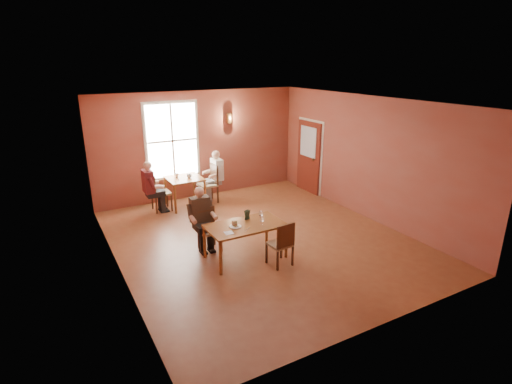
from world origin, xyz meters
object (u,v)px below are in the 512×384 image
diner_main (210,222)px  diner_white (208,178)px  chair_empty (280,243)px  second_table (185,192)px  chair_diner_main (209,230)px  diner_maroon (160,186)px  chair_diner_maroon (161,192)px  chair_diner_white (207,184)px  main_table (245,241)px

diner_main → diner_white: (1.13, 2.81, 0.04)m
chair_empty → second_table: chair_empty is taller
chair_diner_main → second_table: chair_diner_main is taller
diner_maroon → chair_empty: bearing=16.3°
chair_empty → second_table: size_ratio=1.00×
diner_main → second_table: 2.86m
chair_diner_main → diner_main: (0.00, -0.03, 0.19)m
chair_empty → chair_diner_maroon: size_ratio=0.90×
chair_diner_white → chair_diner_main: bearing=158.3°
chair_diner_white → chair_diner_maroon: 1.30m
chair_empty → chair_diner_maroon: (-1.14, 4.00, 0.05)m
chair_diner_white → chair_diner_maroon: bearing=90.0°
chair_diner_maroon → diner_maroon: diner_maroon is taller
chair_diner_maroon → diner_maroon: size_ratio=0.75×
chair_empty → diner_white: 4.01m
chair_diner_main → diner_maroon: (-0.23, 2.78, 0.22)m
diner_white → chair_diner_main: bearing=157.8°
diner_main → second_table: size_ratio=1.42×
main_table → diner_main: size_ratio=1.18×
chair_diner_white → diner_white: size_ratio=0.78×
diner_white → chair_diner_maroon: diner_white is taller
diner_white → chair_diner_maroon: (-1.33, 0.00, -0.18)m
diner_main → diner_white: 3.03m
diner_white → chair_diner_maroon: 1.34m
chair_empty → diner_white: (0.19, 4.00, 0.23)m
chair_diner_main → chair_empty: (0.95, -1.22, 0.00)m
chair_diner_white → diner_white: bearing=-90.0°
diner_main → chair_diner_white: bearing=-111.4°
main_table → diner_maroon: 3.52m
chair_diner_main → diner_white: (1.13, 2.78, 0.23)m
diner_main → diner_white: bearing=-112.0°
main_table → diner_main: bearing=128.9°
chair_empty → diner_maroon: bearing=101.6°
main_table → chair_empty: chair_empty is taller
main_table → diner_white: 3.50m
main_table → chair_diner_white: (0.60, 3.43, 0.18)m
second_table → chair_diner_maroon: size_ratio=0.90×
main_table → chair_diner_white: chair_diner_white is taller
diner_maroon → chair_diner_white: bearing=90.0°
diner_maroon → diner_white: bearing=90.0°
second_table → diner_white: bearing=0.0°
diner_main → diner_white: size_ratio=0.94×
chair_empty → diner_main: bearing=123.7°
chair_diner_main → diner_main: bearing=90.0°
chair_diner_main → diner_main: size_ratio=0.70×
second_table → chair_diner_white: chair_diner_white is taller
second_table → chair_diner_white: (0.65, 0.00, 0.13)m
chair_diner_main → diner_white: bearing=-112.2°
main_table → diner_white: diner_white is taller
chair_empty → diner_white: diner_white is taller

